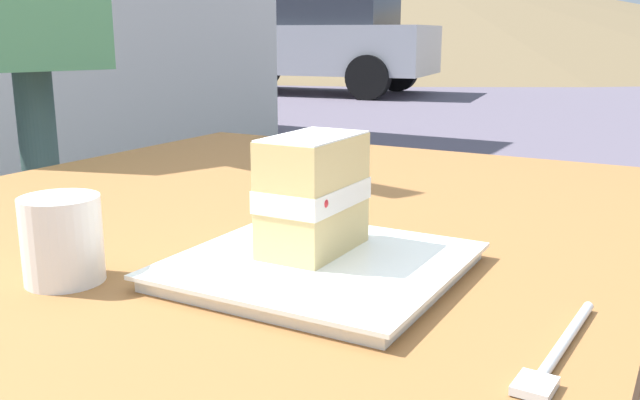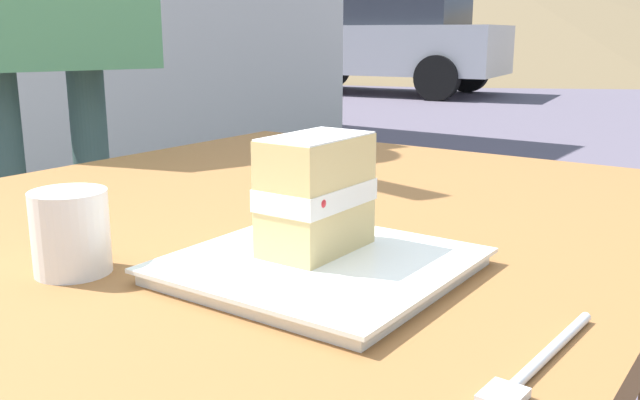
% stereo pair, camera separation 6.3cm
% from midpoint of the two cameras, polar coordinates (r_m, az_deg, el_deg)
% --- Properties ---
extents(patio_table, '(1.52, 0.95, 0.72)m').
position_cam_midpoint_polar(patio_table, '(0.78, -16.38, -10.30)').
color(patio_table, brown).
rests_on(patio_table, ground).
extents(dessert_plate, '(0.25, 0.25, 0.02)m').
position_cam_midpoint_polar(dessert_plate, '(0.65, -2.80, -5.47)').
color(dessert_plate, white).
rests_on(dessert_plate, patio_table).
extents(cake_slice, '(0.11, 0.07, 0.11)m').
position_cam_midpoint_polar(cake_slice, '(0.66, -3.31, 0.49)').
color(cake_slice, '#E0C17A').
rests_on(cake_slice, dessert_plate).
extents(dessert_fork, '(0.17, 0.03, 0.01)m').
position_cam_midpoint_polar(dessert_fork, '(0.51, 15.54, -11.95)').
color(dessert_fork, silver).
rests_on(dessert_fork, patio_table).
extents(coffee_cup, '(0.07, 0.07, 0.08)m').
position_cam_midpoint_polar(coffee_cup, '(0.68, -23.17, -2.88)').
color(coffee_cup, white).
rests_on(coffee_cup, patio_table).
extents(parked_car_near, '(2.29, 4.07, 1.63)m').
position_cam_midpoint_polar(parked_car_near, '(11.27, -0.78, 13.03)').
color(parked_car_near, '#B7BABF').
rests_on(parked_car_near, ground).
extents(distant_hill, '(40.29, 40.29, 4.11)m').
position_cam_midpoint_polar(distant_hill, '(32.72, 5.74, 15.42)').
color(distant_hill, brown).
rests_on(distant_hill, ground).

